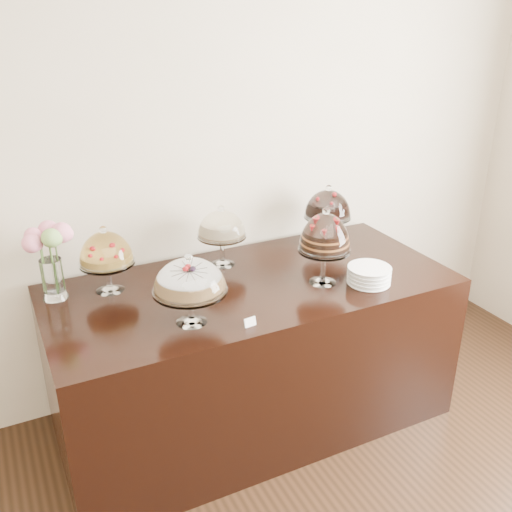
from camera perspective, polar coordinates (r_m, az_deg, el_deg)
name	(u,v)px	position (r m, az deg, el deg)	size (l,w,h in m)	color
wall_back	(174,156)	(3.30, -8.16, 9.84)	(5.00, 0.04, 3.00)	beige
display_counter	(252,353)	(3.32, -0.38, -9.66)	(2.20, 1.00, 0.90)	black
cake_stand_sugar_sponge	(190,279)	(2.64, -6.66, -2.29)	(0.35, 0.35, 0.36)	white
cake_stand_choco_layer	(325,236)	(3.02, 6.90, 2.02)	(0.28, 0.28, 0.43)	white
cake_stand_cheesecake	(222,227)	(3.24, -3.47, 2.95)	(0.28, 0.28, 0.36)	white
cake_stand_dark_choco	(328,207)	(3.54, 7.20, 4.92)	(0.29, 0.29, 0.39)	white
cake_stand_fruit_tart	(106,251)	(3.03, -14.79, 0.47)	(0.29, 0.29, 0.36)	white
flower_vase	(49,252)	(3.02, -19.98, 0.41)	(0.25, 0.22, 0.40)	white
plate_stack	(369,275)	(3.13, 11.24, -1.90)	(0.23, 0.23, 0.09)	white
price_card_left	(250,322)	(2.69, -0.59, -6.62)	(0.06, 0.01, 0.04)	white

